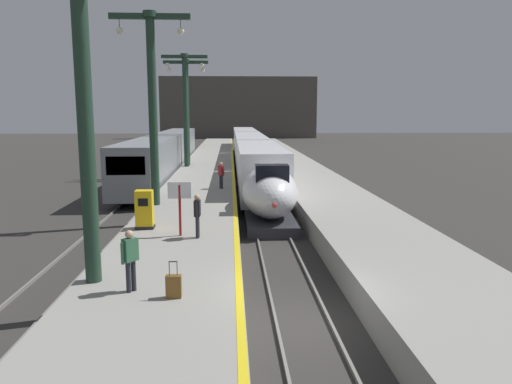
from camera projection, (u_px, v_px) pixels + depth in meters
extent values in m
plane|color=#33302D|center=(303.00, 324.00, 13.63)|extent=(260.00, 260.00, 0.00)
cube|color=gray|center=(204.00, 182.00, 37.74)|extent=(4.80, 110.00, 1.05)
cube|color=gray|center=(308.00, 182.00, 38.15)|extent=(4.80, 110.00, 1.05)
cube|color=yellow|center=(233.00, 175.00, 37.77)|extent=(0.20, 107.80, 0.01)
cube|color=slate|center=(245.00, 183.00, 40.69)|extent=(0.08, 110.00, 0.12)
cube|color=slate|center=(264.00, 183.00, 40.77)|extent=(0.08, 110.00, 0.12)
cube|color=slate|center=(147.00, 184.00, 40.27)|extent=(0.08, 110.00, 0.12)
cube|color=slate|center=(165.00, 184.00, 40.35)|extent=(0.08, 110.00, 0.12)
ellipsoid|color=silver|center=(270.00, 192.00, 25.02)|extent=(2.78, 5.75, 2.56)
cube|color=#28282D|center=(270.00, 223.00, 24.98)|extent=(2.46, 4.89, 0.55)
cube|color=black|center=(272.00, 174.00, 23.57)|extent=(1.59, 1.00, 0.90)
sphere|color=#F24C4C|center=(274.00, 205.00, 22.29)|extent=(0.28, 0.28, 0.28)
cube|color=silver|center=(259.00, 168.00, 33.58)|extent=(2.90, 14.00, 3.05)
cube|color=black|center=(239.00, 160.00, 33.42)|extent=(0.04, 11.90, 0.80)
cube|color=black|center=(280.00, 160.00, 33.57)|extent=(0.04, 11.90, 0.80)
cube|color=silver|center=(259.00, 186.00, 33.79)|extent=(2.92, 13.30, 0.24)
cube|color=black|center=(264.00, 206.00, 29.45)|extent=(2.03, 2.20, 0.56)
cube|color=black|center=(256.00, 184.00, 38.29)|extent=(2.03, 2.20, 0.56)
cube|color=silver|center=(250.00, 150.00, 49.95)|extent=(2.90, 18.00, 3.05)
cube|color=black|center=(236.00, 145.00, 49.79)|extent=(0.04, 15.84, 0.80)
cube|color=black|center=(264.00, 144.00, 49.94)|extent=(0.04, 15.84, 0.80)
cube|color=black|center=(253.00, 175.00, 44.20)|extent=(2.03, 2.20, 0.56)
cube|color=black|center=(248.00, 162.00, 56.27)|extent=(2.03, 2.20, 0.56)
cube|color=silver|center=(245.00, 140.00, 68.29)|extent=(2.90, 18.00, 3.05)
cube|color=black|center=(234.00, 136.00, 68.13)|extent=(0.04, 15.84, 0.80)
cube|color=black|center=(255.00, 136.00, 68.27)|extent=(0.04, 15.84, 0.80)
cube|color=black|center=(246.00, 157.00, 62.54)|extent=(2.03, 2.20, 0.56)
cube|color=black|center=(243.00, 150.00, 74.61)|extent=(2.03, 2.20, 0.56)
cube|color=gray|center=(151.00, 161.00, 37.59)|extent=(2.85, 18.00, 3.30)
cube|color=black|center=(126.00, 166.00, 28.66)|extent=(2.28, 0.08, 1.10)
cube|color=black|center=(132.00, 155.00, 37.44)|extent=(0.04, 15.30, 0.90)
cube|color=black|center=(169.00, 155.00, 37.58)|extent=(0.04, 15.30, 0.90)
cube|color=black|center=(137.00, 198.00, 32.21)|extent=(2.00, 2.00, 0.52)
cube|color=black|center=(162.00, 176.00, 43.57)|extent=(2.00, 2.00, 0.52)
cube|color=gray|center=(177.00, 145.00, 55.93)|extent=(2.85, 18.00, 3.30)
cylinder|color=#1E3828|center=(85.00, 118.00, 13.30)|extent=(0.44, 0.44, 9.21)
cylinder|color=#1E3828|center=(153.00, 111.00, 24.95)|extent=(0.44, 0.44, 9.71)
cylinder|color=#1E3828|center=(150.00, 14.00, 24.20)|extent=(0.68, 0.68, 0.30)
cube|color=#1E3828|center=(150.00, 16.00, 24.22)|extent=(4.00, 0.24, 0.28)
cylinder|color=#1E3828|center=(119.00, 23.00, 24.20)|extent=(0.03, 0.03, 0.60)
sphere|color=#EFEACC|center=(120.00, 31.00, 24.25)|extent=(0.36, 0.36, 0.36)
cylinder|color=#1E3828|center=(180.00, 24.00, 24.35)|extent=(0.03, 0.03, 0.60)
sphere|color=#EFEACC|center=(181.00, 31.00, 24.41)|extent=(0.36, 0.36, 0.36)
cylinder|color=#1E3828|center=(186.00, 111.00, 43.32)|extent=(0.44, 0.44, 9.83)
cylinder|color=#1E3828|center=(184.00, 55.00, 42.56)|extent=(0.68, 0.68, 0.30)
cube|color=#1E3828|center=(184.00, 57.00, 42.58)|extent=(4.00, 0.24, 0.28)
cylinder|color=#1E3828|center=(167.00, 61.00, 42.55)|extent=(0.03, 0.03, 0.60)
sphere|color=#EFEACC|center=(167.00, 65.00, 42.61)|extent=(0.36, 0.36, 0.36)
cylinder|color=#1E3828|center=(202.00, 61.00, 42.71)|extent=(0.03, 0.03, 0.60)
sphere|color=#EFEACC|center=(202.00, 65.00, 42.76)|extent=(0.36, 0.36, 0.36)
cylinder|color=#1E3828|center=(187.00, 113.00, 44.51)|extent=(0.44, 0.44, 9.47)
cylinder|color=#1E3828|center=(186.00, 61.00, 43.78)|extent=(0.68, 0.68, 0.30)
cube|color=#1E3828|center=(186.00, 62.00, 43.79)|extent=(4.00, 0.24, 0.28)
cylinder|color=#1E3828|center=(169.00, 66.00, 43.77)|extent=(0.03, 0.03, 0.60)
sphere|color=#EFEACC|center=(169.00, 70.00, 43.83)|extent=(0.36, 0.36, 0.36)
cylinder|color=#1E3828|center=(203.00, 66.00, 43.92)|extent=(0.03, 0.03, 0.60)
sphere|color=#EFEACC|center=(203.00, 70.00, 43.98)|extent=(0.36, 0.36, 0.36)
cylinder|color=#23232D|center=(134.00, 275.00, 13.22)|extent=(0.13, 0.13, 0.85)
cylinder|color=#23232D|center=(128.00, 277.00, 13.09)|extent=(0.13, 0.13, 0.85)
cube|color=#336647|center=(130.00, 250.00, 13.04)|extent=(0.42, 0.43, 0.62)
cylinder|color=#336647|center=(137.00, 250.00, 13.23)|extent=(0.09, 0.09, 0.58)
cylinder|color=#336647|center=(122.00, 253.00, 12.86)|extent=(0.09, 0.09, 0.58)
sphere|color=tan|center=(129.00, 234.00, 12.97)|extent=(0.22, 0.22, 0.22)
cylinder|color=#23232D|center=(220.00, 182.00, 31.19)|extent=(0.13, 0.13, 0.85)
cylinder|color=#23232D|center=(222.00, 182.00, 31.06)|extent=(0.13, 0.13, 0.85)
cube|color=maroon|center=(221.00, 170.00, 31.01)|extent=(0.40, 0.44, 0.62)
cylinder|color=maroon|center=(219.00, 171.00, 31.20)|extent=(0.09, 0.09, 0.58)
cylinder|color=maroon|center=(223.00, 172.00, 30.83)|extent=(0.09, 0.09, 0.58)
sphere|color=tan|center=(221.00, 164.00, 30.94)|extent=(0.22, 0.22, 0.22)
cylinder|color=#23232D|center=(198.00, 226.00, 18.92)|extent=(0.13, 0.13, 0.85)
cylinder|color=#23232D|center=(197.00, 227.00, 18.76)|extent=(0.13, 0.13, 0.85)
cube|color=black|center=(197.00, 208.00, 18.72)|extent=(0.25, 0.40, 0.62)
cylinder|color=black|center=(198.00, 208.00, 18.97)|extent=(0.09, 0.09, 0.58)
cylinder|color=black|center=(196.00, 211.00, 18.49)|extent=(0.09, 0.09, 0.58)
sphere|color=tan|center=(197.00, 197.00, 18.66)|extent=(0.22, 0.22, 0.22)
cube|color=brown|center=(174.00, 286.00, 12.73)|extent=(0.40, 0.22, 0.60)
cylinder|color=#262628|center=(169.00, 269.00, 12.65)|extent=(0.02, 0.02, 0.36)
cylinder|color=#262628|center=(177.00, 269.00, 12.66)|extent=(0.02, 0.02, 0.36)
cube|color=#262628|center=(173.00, 262.00, 12.63)|extent=(0.22, 0.03, 0.02)
cube|color=yellow|center=(145.00, 209.00, 20.32)|extent=(0.70, 0.56, 1.60)
cube|color=black|center=(143.00, 202.00, 19.99)|extent=(0.40, 0.02, 0.32)
cube|color=black|center=(145.00, 227.00, 20.44)|extent=(0.76, 0.62, 0.12)
cylinder|color=maroon|center=(180.00, 211.00, 19.07)|extent=(0.10, 0.10, 2.00)
cube|color=white|center=(179.00, 190.00, 18.95)|extent=(0.90, 0.06, 0.64)
cube|color=#4C4742|center=(239.00, 108.00, 113.07)|extent=(36.00, 2.00, 14.00)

